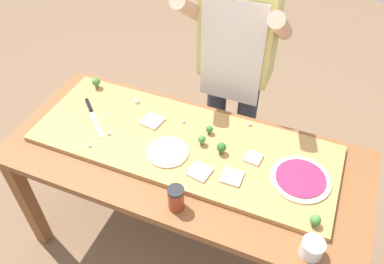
# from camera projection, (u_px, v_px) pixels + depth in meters

# --- Properties ---
(ground_plane) EXTENTS (8.00, 8.00, 0.00)m
(ground_plane) POSITION_uv_depth(u_px,v_px,m) (186.00, 239.00, 2.48)
(ground_plane) COLOR brown
(prep_table) EXTENTS (1.80, 0.79, 0.80)m
(prep_table) POSITION_uv_depth(u_px,v_px,m) (185.00, 169.00, 1.99)
(prep_table) COLOR brown
(prep_table) RESTS_ON ground
(cutting_board) EXTENTS (1.53, 0.56, 0.03)m
(cutting_board) POSITION_uv_depth(u_px,v_px,m) (183.00, 143.00, 1.96)
(cutting_board) COLOR #B27F47
(cutting_board) RESTS_ON prep_table
(chefs_knife) EXTENTS (0.25, 0.24, 0.02)m
(chefs_knife) POSITION_uv_depth(u_px,v_px,m) (92.00, 112.00, 2.10)
(chefs_knife) COLOR #B7BABF
(chefs_knife) RESTS_ON cutting_board
(pizza_whole_white_garlic) EXTENTS (0.21, 0.21, 0.02)m
(pizza_whole_white_garlic) POSITION_uv_depth(u_px,v_px,m) (168.00, 152.00, 1.89)
(pizza_whole_white_garlic) COLOR beige
(pizza_whole_white_garlic) RESTS_ON cutting_board
(pizza_whole_beet_magenta) EXTENTS (0.28, 0.28, 0.02)m
(pizza_whole_beet_magenta) POSITION_uv_depth(u_px,v_px,m) (301.00, 179.00, 1.77)
(pizza_whole_beet_magenta) COLOR beige
(pizza_whole_beet_magenta) RESTS_ON cutting_board
(pizza_slice_far_left) EXTENTS (0.12, 0.12, 0.01)m
(pizza_slice_far_left) POSITION_uv_depth(u_px,v_px,m) (152.00, 121.00, 2.05)
(pizza_slice_far_left) COLOR beige
(pizza_slice_far_left) RESTS_ON cutting_board
(pizza_slice_center) EXTENTS (0.11, 0.11, 0.01)m
(pizza_slice_center) POSITION_uv_depth(u_px,v_px,m) (200.00, 172.00, 1.80)
(pizza_slice_center) COLOR beige
(pizza_slice_center) RESTS_ON cutting_board
(pizza_slice_near_right) EXTENTS (0.08, 0.08, 0.01)m
(pizza_slice_near_right) POSITION_uv_depth(u_px,v_px,m) (253.00, 158.00, 1.86)
(pizza_slice_near_right) COLOR beige
(pizza_slice_near_right) RESTS_ON cutting_board
(pizza_slice_near_left) EXTENTS (0.09, 0.09, 0.01)m
(pizza_slice_near_left) POSITION_uv_depth(u_px,v_px,m) (232.00, 177.00, 1.78)
(pizza_slice_near_left) COLOR beige
(pizza_slice_near_left) RESTS_ON cutting_board
(broccoli_floret_front_right) EXTENTS (0.04, 0.04, 0.06)m
(broccoli_floret_front_right) POSITION_uv_depth(u_px,v_px,m) (202.00, 139.00, 1.91)
(broccoli_floret_front_right) COLOR #487A23
(broccoli_floret_front_right) RESTS_ON cutting_board
(broccoli_floret_center_left) EXTENTS (0.04, 0.04, 0.05)m
(broccoli_floret_center_left) POSITION_uv_depth(u_px,v_px,m) (209.00, 129.00, 1.97)
(broccoli_floret_center_left) COLOR #3F7220
(broccoli_floret_center_left) RESTS_ON cutting_board
(broccoli_floret_front_mid) EXTENTS (0.05, 0.05, 0.07)m
(broccoli_floret_front_mid) POSITION_uv_depth(u_px,v_px,m) (96.00, 82.00, 2.24)
(broccoli_floret_front_mid) COLOR #487A23
(broccoli_floret_front_mid) RESTS_ON cutting_board
(broccoli_floret_back_right) EXTENTS (0.05, 0.05, 0.06)m
(broccoli_floret_back_right) POSITION_uv_depth(u_px,v_px,m) (315.00, 220.00, 1.58)
(broccoli_floret_back_right) COLOR #487A23
(broccoli_floret_back_right) RESTS_ON cutting_board
(broccoli_floret_back_left) EXTENTS (0.05, 0.05, 0.07)m
(broccoli_floret_back_left) POSITION_uv_depth(u_px,v_px,m) (221.00, 148.00, 1.87)
(broccoli_floret_back_left) COLOR #366618
(broccoli_floret_back_left) RESTS_ON cutting_board
(cheese_crumble_a) EXTENTS (0.02, 0.02, 0.02)m
(cheese_crumble_a) POSITION_uv_depth(u_px,v_px,m) (249.00, 124.00, 2.03)
(cheese_crumble_a) COLOR silver
(cheese_crumble_a) RESTS_ON cutting_board
(cheese_crumble_b) EXTENTS (0.02, 0.02, 0.01)m
(cheese_crumble_b) POSITION_uv_depth(u_px,v_px,m) (183.00, 122.00, 2.05)
(cheese_crumble_b) COLOR silver
(cheese_crumble_b) RESTS_ON cutting_board
(cheese_crumble_c) EXTENTS (0.02, 0.02, 0.01)m
(cheese_crumble_c) POSITION_uv_depth(u_px,v_px,m) (109.00, 133.00, 1.98)
(cheese_crumble_c) COLOR silver
(cheese_crumble_c) RESTS_ON cutting_board
(cheese_crumble_d) EXTENTS (0.02, 0.02, 0.02)m
(cheese_crumble_d) POSITION_uv_depth(u_px,v_px,m) (137.00, 101.00, 2.16)
(cheese_crumble_d) COLOR silver
(cheese_crumble_d) RESTS_ON cutting_board
(cheese_crumble_e) EXTENTS (0.01, 0.01, 0.01)m
(cheese_crumble_e) POSITION_uv_depth(u_px,v_px,m) (90.00, 146.00, 1.92)
(cheese_crumble_e) COLOR silver
(cheese_crumble_e) RESTS_ON cutting_board
(flour_cup) EXTENTS (0.09, 0.09, 0.08)m
(flour_cup) POSITION_uv_depth(u_px,v_px,m) (312.00, 249.00, 1.52)
(flour_cup) COLOR white
(flour_cup) RESTS_ON prep_table
(sauce_jar) EXTENTS (0.07, 0.07, 0.12)m
(sauce_jar) POSITION_uv_depth(u_px,v_px,m) (176.00, 198.00, 1.66)
(sauce_jar) COLOR #99381E
(sauce_jar) RESTS_ON prep_table
(cook_center) EXTENTS (0.54, 0.39, 1.67)m
(cook_center) POSITION_uv_depth(u_px,v_px,m) (236.00, 59.00, 2.17)
(cook_center) COLOR #333847
(cook_center) RESTS_ON ground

